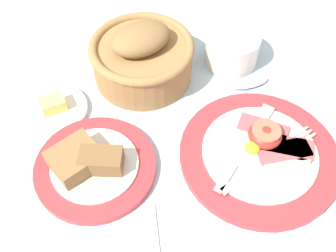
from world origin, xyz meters
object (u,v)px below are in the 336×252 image
Objects in this scene: breakfast_plate at (260,152)px; bread_plate at (92,165)px; bread_basket at (142,56)px; butter_dish at (55,109)px; teaspoon_near_cup at (263,79)px; sugar_cup at (232,48)px.

bread_plate is at bearing 170.41° from breakfast_plate.
bread_basket is at bearing 55.99° from bread_plate.
butter_dish is (-0.30, 0.17, -0.00)m from breakfast_plate.
bread_plate is 0.14m from butter_dish.
bread_basket is 0.17m from butter_dish.
bread_basket is (0.12, 0.18, 0.03)m from bread_plate.
bread_basket is 0.94× the size of teaspoon_near_cup.
bread_basket reaches higher than bread_plate.
sugar_cup is at bearing 6.79° from butter_dish.
sugar_cup is at bearing -2.44° from bread_basket.
bread_plate is (-0.25, 0.04, 0.00)m from breakfast_plate.
bread_plate reaches higher than teaspoon_near_cup.
sugar_cup is 0.17m from bread_basket.
teaspoon_near_cup is at bearing 64.64° from breakfast_plate.
breakfast_plate is 0.21m from sugar_cup.
sugar_cup is 0.08m from teaspoon_near_cup.
bread_plate is 0.21m from bread_basket.
breakfast_plate reaches higher than butter_dish.
breakfast_plate is 0.35m from butter_dish.
breakfast_plate reaches higher than teaspoon_near_cup.
bread_plate is at bearing -149.34° from sugar_cup.
sugar_cup is at bearing 81.88° from breakfast_plate.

